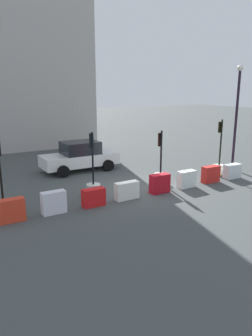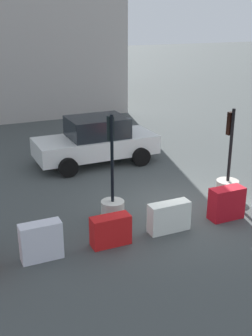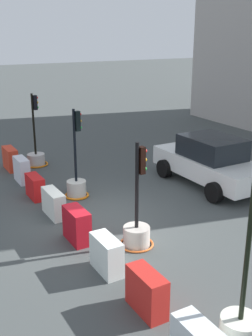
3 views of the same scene
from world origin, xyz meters
TOP-DOWN VIEW (x-y plane):
  - ground_plane at (0.00, 0.00)m, footprint 120.00×120.00m
  - traffic_light_0 at (-6.04, -0.07)m, footprint 0.96×0.96m
  - traffic_light_1 at (-2.03, 0.07)m, footprint 0.83×0.83m
  - traffic_light_2 at (1.85, 0.14)m, footprint 0.91×0.91m
  - traffic_light_3 at (5.85, -0.10)m, footprint 0.90×0.90m
  - construction_barrier_0 at (-5.98, -1.14)m, footprint 1.08×0.40m
  - construction_barrier_1 at (-4.31, -1.15)m, footprint 0.97×0.38m
  - construction_barrier_2 at (-2.59, -1.18)m, footprint 0.99×0.40m
  - construction_barrier_3 at (-0.93, -1.13)m, footprint 1.12×0.39m
  - construction_barrier_4 at (0.89, -1.14)m, footprint 0.97×0.45m
  - construction_barrier_5 at (2.58, -1.10)m, footprint 0.97×0.43m
  - construction_barrier_6 at (4.27, -1.06)m, footprint 0.99×0.43m
  - car_white_van at (-0.80, 4.76)m, footprint 4.59×2.31m

SIDE VIEW (x-z plane):
  - ground_plane at x=0.00m, z-range 0.00..0.00m
  - construction_barrier_2 at x=-2.59m, z-range 0.00..0.77m
  - traffic_light_0 at x=-6.04m, z-range -1.09..1.88m
  - construction_barrier_3 at x=-0.93m, z-range 0.00..0.80m
  - construction_barrier_5 at x=2.58m, z-range 0.00..0.85m
  - construction_barrier_6 at x=4.27m, z-range 0.00..0.87m
  - traffic_light_1 at x=-2.03m, z-range -1.05..1.94m
  - construction_barrier_0 at x=-5.98m, z-range 0.00..0.89m
  - traffic_light_2 at x=1.85m, z-range -0.94..1.84m
  - construction_barrier_4 at x=0.89m, z-range 0.00..0.91m
  - construction_barrier_1 at x=-4.31m, z-range 0.00..0.92m
  - traffic_light_3 at x=5.85m, z-range -1.12..2.05m
  - car_white_van at x=-0.80m, z-range -0.01..1.76m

